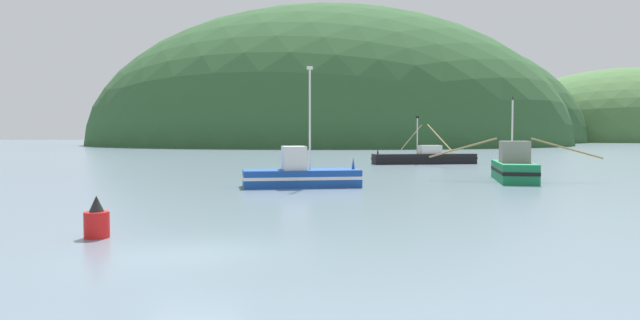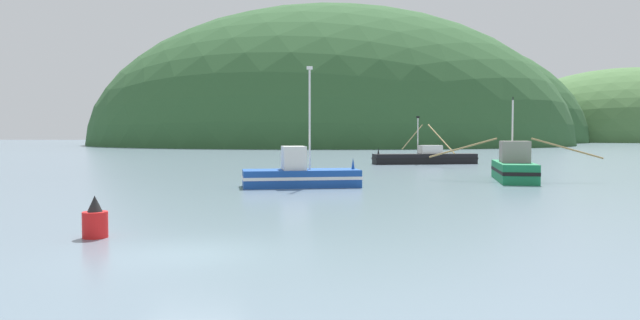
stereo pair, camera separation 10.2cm
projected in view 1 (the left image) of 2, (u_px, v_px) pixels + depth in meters
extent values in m
plane|color=slate|center=(194.00, 254.00, 15.56)|extent=(600.00, 600.00, 0.00)
ellipsoid|color=#2D562D|center=(407.00, 142.00, 228.20)|extent=(132.88, 106.31, 83.53)
ellipsoid|color=#2D562D|center=(328.00, 145.00, 175.38)|extent=(139.89, 111.91, 80.72)
ellipsoid|color=#47703D|center=(628.00, 141.00, 249.13)|extent=(121.39, 97.11, 61.92)
ellipsoid|color=#47703D|center=(372.00, 141.00, 263.50)|extent=(110.19, 88.15, 42.86)
cube|color=#197A47|center=(513.00, 171.00, 39.81)|extent=(3.57, 8.06, 1.27)
cube|color=black|center=(513.00, 170.00, 39.81)|extent=(3.61, 8.14, 0.23)
cone|color=#197A47|center=(507.00, 155.00, 43.28)|extent=(0.23, 0.23, 0.70)
cube|color=gray|center=(515.00, 152.00, 39.37)|extent=(2.16, 2.40, 1.44)
cylinder|color=silver|center=(512.00, 131.00, 40.63)|extent=(0.12, 0.12, 4.26)
cube|color=black|center=(513.00, 98.00, 40.53)|extent=(0.09, 0.36, 0.20)
cylinder|color=#997F4C|center=(463.00, 148.00, 40.40)|extent=(4.52, 0.92, 1.42)
cylinder|color=#997F4C|center=(567.00, 148.00, 39.08)|extent=(4.52, 0.92, 1.42)
cube|color=#19479E|center=(301.00, 178.00, 35.23)|extent=(7.30, 3.74, 1.04)
cube|color=white|center=(301.00, 177.00, 35.23)|extent=(7.37, 3.78, 0.19)
cone|color=#19479E|center=(353.00, 163.00, 35.71)|extent=(0.23, 0.23, 0.70)
cube|color=silver|center=(294.00, 158.00, 35.10)|extent=(1.68, 2.20, 1.41)
cylinder|color=silver|center=(310.00, 120.00, 35.16)|extent=(0.12, 0.12, 5.98)
cube|color=white|center=(310.00, 68.00, 35.02)|extent=(0.36, 0.10, 0.20)
cube|color=black|center=(424.00, 159.00, 62.05)|extent=(11.22, 3.91, 1.08)
cube|color=black|center=(424.00, 158.00, 62.05)|extent=(11.34, 3.94, 0.19)
cone|color=black|center=(378.00, 151.00, 61.17)|extent=(0.23, 0.23, 0.70)
cube|color=silver|center=(430.00, 150.00, 62.11)|extent=(2.46, 1.72, 0.90)
cylinder|color=silver|center=(417.00, 136.00, 61.81)|extent=(0.12, 0.12, 3.76)
cube|color=black|center=(417.00, 117.00, 61.72)|extent=(0.36, 0.10, 0.20)
cylinder|color=#997F4C|center=(440.00, 138.00, 57.53)|extent=(1.43, 7.01, 2.88)
cylinder|color=#997F4C|center=(411.00, 138.00, 66.36)|extent=(1.43, 7.01, 2.88)
cylinder|color=red|center=(97.00, 225.00, 17.93)|extent=(0.76, 0.76, 0.80)
cone|color=black|center=(96.00, 204.00, 17.90)|extent=(0.46, 0.46, 0.50)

